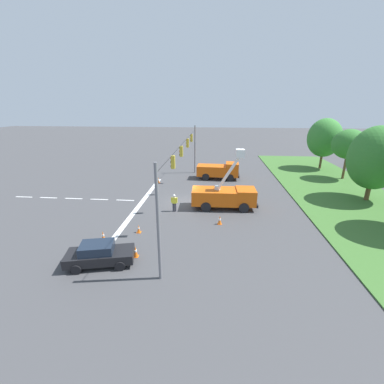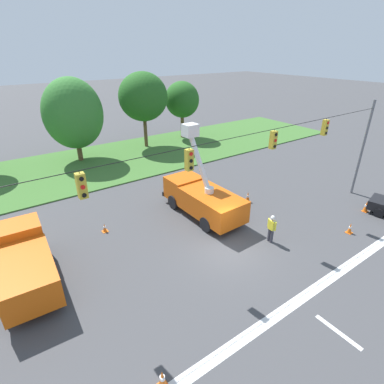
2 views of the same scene
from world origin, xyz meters
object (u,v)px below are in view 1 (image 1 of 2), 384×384
object	(u,v)px
tree_far_west	(325,138)
traffic_cone_foreground_right	(136,252)
road_worker	(174,202)
traffic_cone_lane_edge_a	(237,187)
utility_truck_bucket_lift	(224,195)
utility_truck_support_near	(219,170)
traffic_cone_near_bucket	(220,220)
traffic_cone_mid_right	(103,236)
tree_west	(349,144)
tree_centre	(376,158)
traffic_cone_foreground_left	(158,180)
sedan_black	(99,254)
traffic_cone_mid_left	(139,229)

from	to	relation	value
tree_far_west	traffic_cone_foreground_right	size ratio (longest dim) A/B	9.97
road_worker	traffic_cone_lane_edge_a	distance (m)	10.22
utility_truck_bucket_lift	traffic_cone_lane_edge_a	xyz separation A→B (m)	(-6.30, 1.77, -1.06)
utility_truck_support_near	traffic_cone_near_bucket	distance (m)	14.92
traffic_cone_mid_right	tree_west	bearing A→B (deg)	126.82
tree_centre	traffic_cone_foreground_right	bearing A→B (deg)	-59.13
traffic_cone_mid_right	traffic_cone_lane_edge_a	size ratio (longest dim) A/B	1.31
tree_west	utility_truck_bucket_lift	size ratio (longest dim) A/B	1.06
utility_truck_bucket_lift	traffic_cone_mid_right	xyz separation A→B (m)	(7.65, -9.55, -0.95)
utility_truck_bucket_lift	utility_truck_support_near	size ratio (longest dim) A/B	1.09
tree_centre	utility_truck_bucket_lift	distance (m)	16.53
road_worker	traffic_cone_foreground_left	xyz separation A→B (m)	(-9.53, -3.69, -0.61)
road_worker	traffic_cone_lane_edge_a	size ratio (longest dim) A/B	2.97
utility_truck_support_near	traffic_cone_foreground_right	bearing A→B (deg)	-15.94
sedan_black	traffic_cone_foreground_right	xyz separation A→B (m)	(-1.11, 2.05, -0.38)
traffic_cone_foreground_left	traffic_cone_mid_right	bearing A→B (deg)	-3.38
utility_truck_support_near	sedan_black	xyz separation A→B (m)	(21.72, -7.94, -0.46)
tree_west	traffic_cone_lane_edge_a	size ratio (longest dim) A/B	11.76
utility_truck_support_near	traffic_cone_foreground_right	world-z (taller)	utility_truck_support_near
traffic_cone_near_bucket	road_worker	bearing A→B (deg)	-119.80
tree_centre	traffic_cone_foreground_right	size ratio (longest dim) A/B	9.93
sedan_black	traffic_cone_mid_right	world-z (taller)	sedan_black
traffic_cone_foreground_right	traffic_cone_lane_edge_a	bearing A→B (deg)	153.01
tree_far_west	utility_truck_support_near	size ratio (longest dim) A/B	1.35
traffic_cone_mid_left	sedan_black	bearing A→B (deg)	-14.86
traffic_cone_mid_right	traffic_cone_near_bucket	world-z (taller)	traffic_cone_near_bucket
traffic_cone_lane_edge_a	road_worker	bearing A→B (deg)	-41.08
tree_centre	traffic_cone_mid_right	world-z (taller)	tree_centre
tree_centre	utility_truck_support_near	bearing A→B (deg)	-114.43
tree_west	road_worker	xyz separation A→B (m)	(13.72, -22.07, -3.96)
tree_centre	traffic_cone_lane_edge_a	world-z (taller)	tree_centre
tree_west	traffic_cone_lane_edge_a	xyz separation A→B (m)	(6.03, -15.37, -4.68)
sedan_black	traffic_cone_mid_left	distance (m)	4.81
sedan_black	traffic_cone_lane_edge_a	bearing A→B (deg)	149.19
road_worker	traffic_cone_foreground_right	bearing A→B (deg)	-9.76
tree_west	tree_centre	xyz separation A→B (m)	(8.76, -1.36, -0.22)
tree_centre	traffic_cone_mid_left	distance (m)	25.31
utility_truck_support_near	traffic_cone_foreground_left	bearing A→B (deg)	-70.97
utility_truck_bucket_lift	traffic_cone_foreground_left	size ratio (longest dim) A/B	8.33
road_worker	traffic_cone_foreground_right	world-z (taller)	road_worker
tree_centre	utility_truck_support_near	xyz separation A→B (m)	(-7.38, -16.24, -3.50)
tree_west	traffic_cone_mid_left	bearing A→B (deg)	-52.78
tree_west	traffic_cone_foreground_left	xyz separation A→B (m)	(4.19, -25.76, -4.57)
traffic_cone_mid_left	traffic_cone_lane_edge_a	xyz separation A→B (m)	(-12.43, 8.95, -0.06)
tree_far_west	traffic_cone_mid_right	size ratio (longest dim) A/B	10.45
road_worker	traffic_cone_mid_left	distance (m)	5.29
traffic_cone_foreground_right	traffic_cone_mid_right	distance (m)	3.78
tree_west	utility_truck_bucket_lift	distance (m)	21.42
tree_far_west	utility_truck_bucket_lift	bearing A→B (deg)	-41.28
tree_far_west	traffic_cone_mid_right	bearing A→B (deg)	-44.60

